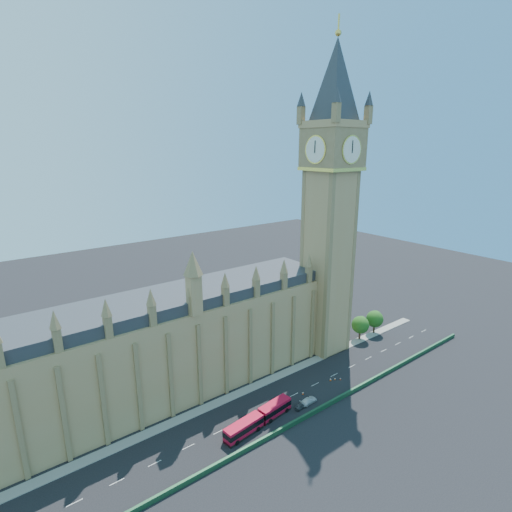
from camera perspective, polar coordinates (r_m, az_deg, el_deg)
ground at (r=108.32m, az=0.43°, el=-21.38°), size 400.00×400.00×0.00m
palace_westminster at (r=107.67m, az=-18.08°, el=-13.70°), size 120.00×20.00×28.00m
elizabeth_tower at (r=123.53m, az=10.66°, el=10.33°), size 20.59×20.59×105.00m
bridge_parapet at (r=102.48m, az=3.80°, el=-23.46°), size 160.00×0.60×1.20m
kerb_north at (r=114.53m, az=-2.65°, el=-19.07°), size 160.00×3.00×0.16m
tree_east_near at (r=144.27m, az=14.72°, el=-9.40°), size 6.00×6.00×8.50m
tree_east_far at (r=150.22m, az=16.63°, el=-8.53°), size 6.00×6.00×8.50m
red_bus at (r=103.32m, az=0.41°, el=-22.21°), size 20.28×5.08×3.42m
car_grey at (r=109.85m, az=6.44°, el=-20.49°), size 3.92×1.90×1.29m
car_silver at (r=107.56m, az=2.08°, el=-21.21°), size 4.62×2.11×1.47m
car_white at (r=111.62m, az=7.48°, el=-19.80°), size 5.34×2.48×1.51m
cone_a at (r=114.85m, az=6.72°, el=-18.88°), size 0.53×0.53×0.78m
cone_b at (r=121.52m, az=10.60°, el=-16.95°), size 0.53×0.53×0.77m
cone_c at (r=122.47m, az=11.97°, el=-16.79°), size 0.52×0.52×0.63m
cone_d at (r=122.19m, az=11.22°, el=-16.82°), size 0.47×0.47×0.67m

